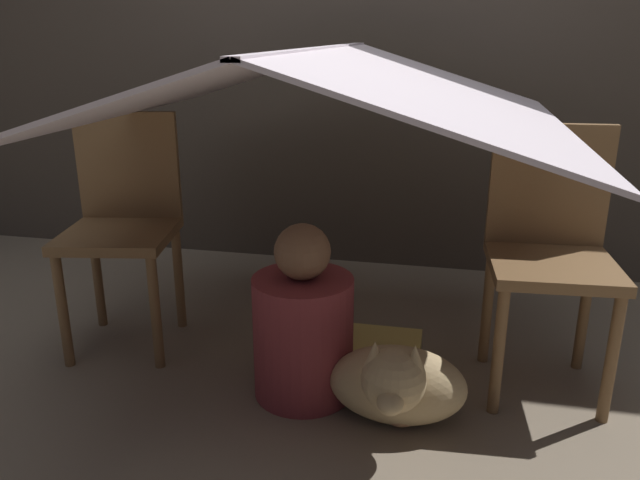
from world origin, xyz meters
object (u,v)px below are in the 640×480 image
Objects in this scene: chair_right at (550,246)px; person_front at (303,327)px; dog at (397,383)px; chair_left at (123,219)px.

chair_right reaches higher than person_front.
chair_right is at bearing 18.39° from person_front.
chair_left is at bearing 160.17° from dog.
chair_left is 1.17m from dog.
chair_right is at bearing 40.78° from dog.
chair_left is 1.49m from chair_right.
person_front is at bearing -28.92° from chair_left.
person_front is (0.74, -0.25, -0.24)m from chair_left.
chair_left and chair_right have the same top height.
dog is at bearing -142.72° from chair_right.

